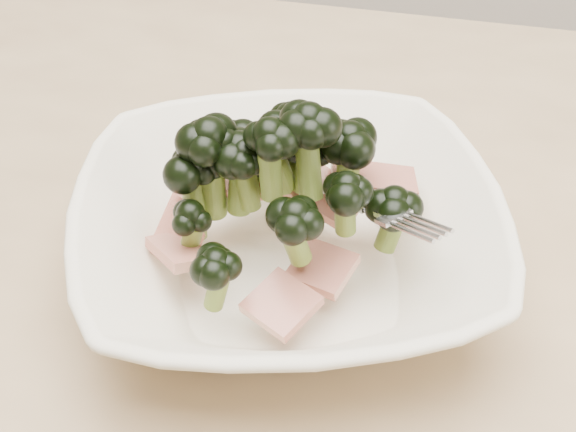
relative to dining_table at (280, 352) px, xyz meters
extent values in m
cube|color=tan|center=(0.00, 0.00, 0.08)|extent=(1.20, 0.80, 0.04)
imported|color=#F3EACE|center=(0.01, -0.02, 0.13)|extent=(0.34, 0.34, 0.07)
cylinder|color=#596D24|center=(0.00, -0.02, 0.18)|extent=(0.02, 0.01, 0.04)
ellipsoid|color=black|center=(0.00, -0.02, 0.21)|extent=(0.03, 0.03, 0.03)
cylinder|color=#596D24|center=(-0.05, -0.02, 0.15)|extent=(0.02, 0.02, 0.05)
ellipsoid|color=black|center=(-0.05, -0.02, 0.18)|extent=(0.04, 0.04, 0.03)
cylinder|color=#596D24|center=(0.05, -0.02, 0.16)|extent=(0.01, 0.02, 0.03)
ellipsoid|color=black|center=(0.05, -0.02, 0.18)|extent=(0.03, 0.03, 0.03)
cylinder|color=#596D24|center=(-0.04, -0.02, 0.17)|extent=(0.02, 0.02, 0.05)
ellipsoid|color=black|center=(-0.04, -0.02, 0.20)|extent=(0.04, 0.04, 0.03)
cylinder|color=#596D24|center=(-0.02, -0.01, 0.16)|extent=(0.02, 0.02, 0.04)
ellipsoid|color=black|center=(-0.02, -0.01, 0.19)|extent=(0.04, 0.04, 0.03)
cylinder|color=#596D24|center=(-0.02, 0.04, 0.13)|extent=(0.02, 0.02, 0.03)
ellipsoid|color=black|center=(-0.02, 0.04, 0.15)|extent=(0.03, 0.03, 0.03)
cylinder|color=#596D24|center=(-0.03, 0.02, 0.15)|extent=(0.02, 0.02, 0.04)
ellipsoid|color=black|center=(-0.03, 0.02, 0.18)|extent=(0.04, 0.04, 0.03)
cylinder|color=#596D24|center=(0.02, 0.01, 0.16)|extent=(0.02, 0.02, 0.03)
ellipsoid|color=black|center=(0.02, 0.01, 0.18)|extent=(0.03, 0.03, 0.03)
cylinder|color=#596D24|center=(-0.04, -0.01, 0.16)|extent=(0.02, 0.02, 0.04)
ellipsoid|color=black|center=(-0.04, -0.01, 0.18)|extent=(0.03, 0.03, 0.02)
cylinder|color=#596D24|center=(-0.04, -0.04, 0.14)|extent=(0.02, 0.02, 0.03)
ellipsoid|color=black|center=(-0.04, -0.04, 0.16)|extent=(0.03, 0.03, 0.02)
cylinder|color=#596D24|center=(0.00, 0.03, 0.16)|extent=(0.03, 0.02, 0.05)
ellipsoid|color=black|center=(0.00, 0.03, 0.19)|extent=(0.04, 0.04, 0.03)
cylinder|color=#596D24|center=(-0.02, -0.02, 0.17)|extent=(0.02, 0.01, 0.04)
ellipsoid|color=black|center=(-0.02, -0.02, 0.19)|extent=(0.03, 0.03, 0.03)
cylinder|color=#596D24|center=(-0.02, -0.08, 0.14)|extent=(0.02, 0.01, 0.03)
ellipsoid|color=black|center=(-0.02, -0.08, 0.16)|extent=(0.03, 0.03, 0.02)
cylinder|color=#596D24|center=(0.07, -0.01, 0.14)|extent=(0.02, 0.02, 0.03)
ellipsoid|color=black|center=(0.07, -0.01, 0.16)|extent=(0.03, 0.03, 0.03)
cylinder|color=#596D24|center=(0.00, 0.01, 0.17)|extent=(0.02, 0.02, 0.05)
ellipsoid|color=black|center=(0.00, 0.01, 0.19)|extent=(0.04, 0.04, 0.03)
cylinder|color=#596D24|center=(0.02, -0.05, 0.16)|extent=(0.02, 0.02, 0.03)
ellipsoid|color=black|center=(0.02, -0.05, 0.18)|extent=(0.03, 0.03, 0.03)
cylinder|color=#596D24|center=(0.04, 0.01, 0.16)|extent=(0.01, 0.02, 0.05)
ellipsoid|color=black|center=(0.04, 0.01, 0.19)|extent=(0.04, 0.04, 0.03)
cylinder|color=#596D24|center=(0.02, -0.01, 0.18)|extent=(0.02, 0.03, 0.05)
ellipsoid|color=black|center=(0.02, -0.01, 0.21)|extent=(0.04, 0.04, 0.03)
cube|color=maroon|center=(0.03, 0.02, 0.14)|extent=(0.05, 0.04, 0.02)
cube|color=maroon|center=(0.02, -0.08, 0.13)|extent=(0.05, 0.05, 0.02)
cube|color=maroon|center=(-0.05, -0.05, 0.13)|extent=(0.05, 0.05, 0.02)
cube|color=maroon|center=(-0.06, -0.02, 0.13)|extent=(0.03, 0.06, 0.03)
cube|color=maroon|center=(0.04, -0.04, 0.13)|extent=(0.04, 0.04, 0.01)
cube|color=maroon|center=(-0.04, 0.01, 0.14)|extent=(0.05, 0.05, 0.02)
cube|color=maroon|center=(-0.01, 0.04, 0.13)|extent=(0.03, 0.04, 0.02)
cube|color=maroon|center=(0.06, 0.03, 0.15)|extent=(0.06, 0.04, 0.02)
camera|label=1|loc=(0.10, -0.39, 0.46)|focal=50.00mm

